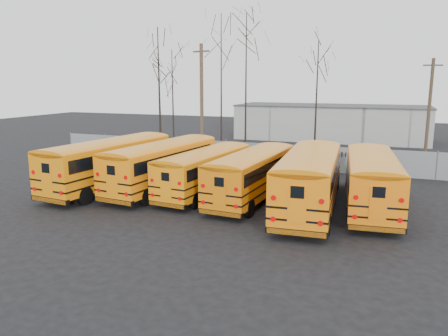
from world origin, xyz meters
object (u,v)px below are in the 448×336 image
at_px(bus_c, 206,168).
at_px(bus_f, 372,176).
at_px(utility_pole_right, 429,110).
at_px(bus_a, 111,159).
at_px(bus_e, 310,175).
at_px(utility_pole_left, 202,100).
at_px(bus_b, 165,161).
at_px(bus_d, 253,171).

height_order(bus_c, bus_f, bus_f).
bearing_deg(utility_pole_right, bus_a, -150.31).
bearing_deg(bus_e, bus_a, 174.55).
bearing_deg(bus_e, bus_c, 164.99).
height_order(bus_a, utility_pole_right, utility_pole_right).
xyz_separation_m(bus_e, utility_pole_left, (-12.31, 13.58, 3.30)).
relative_size(bus_b, bus_d, 1.08).
distance_m(bus_d, utility_pole_right, 19.88).
bearing_deg(utility_pole_left, bus_d, -38.04).
relative_size(bus_a, utility_pole_right, 1.36).
relative_size(bus_b, utility_pole_right, 1.31).
bearing_deg(bus_c, utility_pole_right, 56.56).
height_order(bus_a, bus_e, bus_e).
bearing_deg(bus_f, bus_a, 178.35).
xyz_separation_m(bus_c, bus_d, (3.12, -0.25, 0.07)).
bearing_deg(bus_c, utility_pole_left, 120.58).
relative_size(bus_d, bus_f, 0.95).
distance_m(bus_c, utility_pole_right, 21.48).
distance_m(bus_a, bus_e, 12.92).
bearing_deg(bus_c, bus_e, -5.35).
bearing_deg(bus_b, utility_pole_right, 51.16).
xyz_separation_m(bus_f, utility_pole_left, (-15.40, 12.09, 3.43)).
distance_m(bus_a, utility_pole_left, 13.66).
height_order(bus_d, bus_f, bus_f).
bearing_deg(bus_c, bus_d, 1.13).
bearing_deg(utility_pole_left, bus_a, -75.76).
bearing_deg(bus_e, bus_f, 21.83).
bearing_deg(bus_a, bus_f, 10.01).
xyz_separation_m(bus_a, bus_c, (6.30, 0.95, -0.27)).
xyz_separation_m(bus_c, bus_e, (6.62, -1.29, 0.28)).
bearing_deg(bus_c, bus_f, 6.88).
xyz_separation_m(bus_a, bus_d, (9.42, 0.70, -0.20)).
relative_size(bus_e, bus_f, 1.06).
bearing_deg(utility_pole_left, bus_e, -30.94).
xyz_separation_m(bus_d, bus_f, (6.59, 0.45, 0.09)).
bearing_deg(bus_a, bus_e, 4.39).
distance_m(bus_a, utility_pole_right, 26.48).
height_order(bus_e, utility_pole_left, utility_pole_left).
bearing_deg(bus_b, bus_c, 6.19).
bearing_deg(bus_d, bus_c, 179.43).
xyz_separation_m(bus_a, bus_b, (3.38, 0.94, -0.07)).
height_order(bus_b, bus_c, bus_b).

